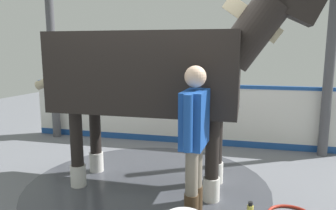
{
  "coord_description": "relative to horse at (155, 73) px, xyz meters",
  "views": [
    {
      "loc": [
        -3.78,
        -1.63,
        1.79
      ],
      "look_at": [
        -0.41,
        -0.37,
        1.15
      ],
      "focal_mm": 34.43,
      "sensor_mm": 36.0,
      "label": 1
    }
  ],
  "objects": [
    {
      "name": "ground_plane",
      "position": [
        0.08,
        0.08,
        -1.49
      ],
      "size": [
        16.0,
        16.0,
        0.02
      ],
      "primitive_type": "cube",
      "color": "slate"
    },
    {
      "name": "wet_patch",
      "position": [
        -0.01,
        0.11,
        -1.48
      ],
      "size": [
        3.19,
        3.19,
        0.0
      ],
      "primitive_type": "cylinder",
      "color": "#42444C",
      "rests_on": "ground"
    },
    {
      "name": "barrier_wall",
      "position": [
        1.96,
        0.35,
        -0.95
      ],
      "size": [
        0.79,
        5.92,
        1.14
      ],
      "color": "white",
      "rests_on": "ground"
    },
    {
      "name": "roof_post_near",
      "position": [
        2.1,
        -2.17,
        0.09
      ],
      "size": [
        0.16,
        0.16,
        3.14
      ],
      "primitive_type": "cylinder",
      "color": "#4C4C51",
      "rests_on": "ground"
    },
    {
      "name": "roof_post_far",
      "position": [
        1.5,
        2.83,
        0.09
      ],
      "size": [
        0.16,
        0.16,
        3.14
      ],
      "primitive_type": "cylinder",
      "color": "#4C4C51",
      "rests_on": "ground"
    },
    {
      "name": "horse",
      "position": [
        0.0,
        0.0,
        0.0
      ],
      "size": [
        1.23,
        3.63,
        2.58
      ],
      "rotation": [
        0.0,
        0.0,
        -1.45
      ],
      "color": "black",
      "rests_on": "ground"
    },
    {
      "name": "handler",
      "position": [
        -0.65,
        -0.7,
        -0.55
      ],
      "size": [
        0.66,
        0.24,
        1.62
      ],
      "rotation": [
        0.0,
        0.0,
        1.62
      ],
      "color": "#47331E",
      "rests_on": "ground"
    }
  ]
}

